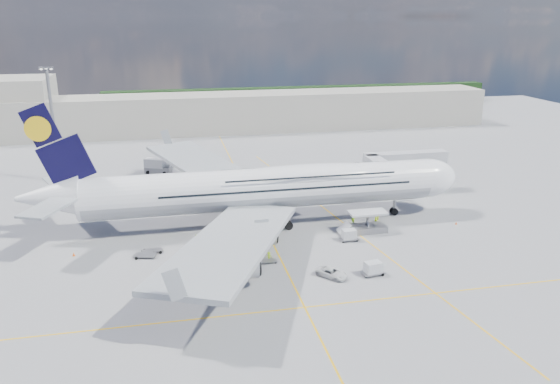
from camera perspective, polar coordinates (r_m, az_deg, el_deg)
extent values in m
plane|color=gray|center=(89.07, -0.61, -5.68)|extent=(300.00, 300.00, 0.00)
cube|color=#F6B50C|center=(89.07, -0.61, -5.68)|extent=(0.25, 220.00, 0.01)
cube|color=#F6B50C|center=(71.63, 2.60, -11.94)|extent=(120.00, 0.25, 0.01)
cube|color=#F6B50C|center=(101.37, 6.06, -2.78)|extent=(14.16, 99.06, 0.01)
cylinder|color=white|center=(95.90, -1.80, 0.39)|extent=(62.00, 7.20, 7.20)
cylinder|color=#9EA0A5|center=(95.95, -1.80, 0.31)|extent=(60.76, 7.13, 7.13)
ellipsoid|color=white|center=(96.98, 2.85, 1.80)|extent=(36.00, 6.84, 3.76)
ellipsoid|color=white|center=(105.57, 15.00, 1.42)|extent=(11.52, 7.20, 7.20)
ellipsoid|color=black|center=(106.89, 16.58, 1.82)|extent=(3.84, 4.16, 1.44)
cone|color=white|center=(96.35, -23.07, -0.49)|extent=(10.00, 6.84, 6.84)
cube|color=black|center=(93.77, -22.52, 4.69)|extent=(11.02, 0.46, 14.61)
cylinder|color=yellow|center=(93.71, -23.96, 6.08)|extent=(4.00, 0.60, 4.00)
cube|color=#999EA3|center=(114.37, -7.53, 2.52)|extent=(25.49, 39.15, 3.35)
cube|color=#999EA3|center=(76.64, -5.05, -5.24)|extent=(25.49, 39.15, 3.35)
cylinder|color=#B7BABF|center=(108.35, -4.51, 0.42)|extent=(5.20, 3.50, 3.50)
cylinder|color=#B7BABF|center=(117.93, -7.36, 1.78)|extent=(5.20, 3.50, 3.50)
cylinder|color=#B7BABF|center=(85.06, -2.28, -4.53)|extent=(5.20, 3.50, 3.50)
cylinder|color=#B7BABF|center=(74.97, -4.33, -7.78)|extent=(5.20, 3.50, 3.50)
cylinder|color=gray|center=(104.42, 11.86, -1.17)|extent=(0.44, 0.44, 3.80)
cylinder|color=black|center=(104.93, 11.80, -1.97)|extent=(1.30, 0.90, 1.30)
cylinder|color=gray|center=(97.38, -1.77, -2.19)|extent=(0.56, 0.56, 3.80)
cylinder|color=black|center=(100.84, -2.09, -2.35)|extent=(1.50, 0.90, 1.50)
cube|color=#B7B7BC|center=(110.56, 10.26, 2.65)|extent=(3.00, 10.00, 2.60)
cube|color=#B7B7BC|center=(118.13, 12.97, 3.46)|extent=(18.00, 3.00, 2.60)
cylinder|color=gray|center=(114.92, 10.54, 1.38)|extent=(0.80, 0.80, 7.10)
cylinder|color=black|center=(115.83, 10.45, -0.09)|extent=(0.90, 0.80, 0.90)
cylinder|color=gray|center=(122.54, 16.27, 1.99)|extent=(1.00, 1.00, 7.10)
cube|color=gray|center=(123.40, 16.14, 0.58)|extent=(2.00, 2.00, 0.80)
cylinder|color=#B7B7BC|center=(107.18, 11.01, 2.12)|extent=(3.60, 3.60, 2.80)
cube|color=silver|center=(94.87, 9.16, -2.14)|extent=(6.50, 3.20, 0.35)
cube|color=gray|center=(95.90, 9.07, -3.79)|extent=(6.50, 3.20, 1.10)
cube|color=gray|center=(95.37, 9.11, -2.96)|extent=(0.22, 1.99, 3.00)
cylinder|color=black|center=(94.07, 7.84, -4.30)|extent=(0.70, 0.30, 0.70)
cube|color=silver|center=(94.38, 6.69, -3.76)|extent=(2.16, 2.60, 1.60)
cylinder|color=gray|center=(129.46, -22.56, 6.24)|extent=(0.70, 0.70, 25.00)
cube|color=gray|center=(127.80, -23.24, 11.81)|extent=(3.00, 0.40, 0.60)
cube|color=#B2AD9E|center=(178.28, -6.69, 8.20)|extent=(180.00, 16.00, 12.00)
cube|color=#193814|center=(229.26, 2.37, 9.94)|extent=(160.00, 6.00, 8.00)
cube|color=gray|center=(87.54, -13.93, -6.41)|extent=(3.59, 2.44, 0.20)
cylinder|color=black|center=(87.08, -14.80, -6.71)|extent=(0.48, 0.20, 0.48)
cylinder|color=black|center=(88.14, -13.06, -6.27)|extent=(0.48, 0.20, 0.48)
cube|color=gray|center=(79.80, -8.28, -8.58)|extent=(2.87, 1.98, 0.16)
cylinder|color=black|center=(79.34, -9.01, -8.87)|extent=(0.38, 0.16, 0.38)
cylinder|color=black|center=(80.37, -7.55, -8.43)|extent=(0.38, 0.16, 0.38)
cube|color=silver|center=(79.49, -8.30, -8.13)|extent=(2.17, 1.73, 1.31)
cube|color=gray|center=(83.32, -1.27, -7.18)|extent=(2.80, 1.61, 0.16)
cylinder|color=black|center=(82.71, -1.95, -7.47)|extent=(0.40, 0.16, 0.40)
cylinder|color=black|center=(84.04, -0.61, -7.04)|extent=(0.40, 0.16, 0.40)
cube|color=gray|center=(88.86, -13.19, -5.99)|extent=(3.45, 2.42, 0.19)
cylinder|color=black|center=(88.40, -14.00, -6.28)|extent=(0.46, 0.19, 0.46)
cylinder|color=black|center=(89.45, -12.38, -5.86)|extent=(0.46, 0.19, 0.46)
cube|color=gray|center=(80.62, 9.67, -8.31)|extent=(3.40, 2.14, 0.19)
cylinder|color=black|center=(79.72, 8.97, -8.69)|extent=(0.47, 0.19, 0.47)
cylinder|color=black|center=(81.66, 10.34, -8.10)|extent=(0.47, 0.19, 0.47)
cube|color=silver|center=(80.26, 9.70, -7.76)|extent=(2.54, 1.91, 1.59)
cube|color=gray|center=(91.76, 7.21, -4.86)|extent=(3.09, 1.69, 0.18)
cylinder|color=black|center=(90.90, 6.60, -5.15)|extent=(0.45, 0.18, 0.45)
cylinder|color=black|center=(92.73, 7.81, -4.72)|extent=(0.45, 0.18, 0.45)
cube|color=silver|center=(91.45, 7.23, -4.39)|extent=(2.27, 1.57, 1.53)
cube|color=silver|center=(79.50, -5.26, -8.24)|extent=(2.95, 1.70, 1.29)
cube|color=black|center=(79.16, -5.28, -7.73)|extent=(1.16, 1.33, 0.50)
cylinder|color=black|center=(79.09, -5.93, -8.72)|extent=(0.64, 0.25, 0.64)
cylinder|color=black|center=(80.26, -4.59, -8.26)|extent=(0.64, 0.25, 0.64)
cube|color=gray|center=(106.22, -11.04, -1.50)|extent=(6.31, 2.52, 1.92)
cube|color=silver|center=(105.64, -11.46, -0.59)|extent=(4.69, 2.56, 2.11)
cube|color=silver|center=(105.98, -9.77, -0.97)|extent=(1.80, 2.27, 1.53)
cube|color=black|center=(105.94, -9.41, -0.85)|extent=(0.21, 1.92, 0.86)
cylinder|color=black|center=(105.35, -9.86, -1.84)|extent=(1.06, 0.34, 1.06)
cylinder|color=black|center=(107.42, -12.16, -1.59)|extent=(1.06, 0.34, 1.06)
cube|color=#F3550C|center=(105.85, -11.44, -0.93)|extent=(4.74, 2.61, 0.48)
cube|color=gray|center=(132.20, -12.61, 2.24)|extent=(6.54, 4.54, 1.89)
cube|color=silver|center=(131.75, -12.95, 2.98)|extent=(5.10, 3.98, 2.08)
cube|color=silver|center=(131.95, -11.61, 2.66)|extent=(2.43, 2.67, 1.51)
cube|color=black|center=(131.90, -11.33, 2.76)|extent=(0.89, 1.79, 0.85)
cylinder|color=black|center=(131.23, -11.69, 2.00)|extent=(1.04, 0.33, 1.04)
cylinder|color=black|center=(133.41, -13.49, 2.13)|extent=(1.04, 0.33, 1.04)
imported|color=silver|center=(79.12, 5.43, -8.42)|extent=(4.69, 4.97, 1.30)
imported|color=#B9DC17|center=(100.90, 10.20, -2.60)|extent=(0.69, 0.65, 1.58)
imported|color=#B3F91A|center=(98.93, 7.65, -2.87)|extent=(1.00, 1.01, 1.64)
imported|color=#C5F519|center=(90.10, -8.73, -4.97)|extent=(0.73, 1.18, 1.88)
imported|color=#C9FF1A|center=(99.17, 9.97, -2.97)|extent=(0.76, 0.87, 1.51)
imported|color=#AADA16|center=(83.56, -1.16, -6.76)|extent=(1.10, 0.79, 1.54)
cone|color=#F3550C|center=(103.02, 17.93, -3.10)|extent=(0.39, 0.39, 0.50)
cube|color=#F3550C|center=(103.10, 17.91, -3.22)|extent=(0.34, 0.34, 0.03)
cone|color=#F3550C|center=(115.88, -5.89, 0.05)|extent=(0.47, 0.47, 0.59)
cube|color=#F3550C|center=(115.97, -5.89, -0.09)|extent=(0.40, 0.40, 0.03)
cone|color=#F3550C|center=(120.44, -8.26, 0.63)|extent=(0.41, 0.41, 0.53)
cube|color=#F3550C|center=(120.51, -8.26, 0.51)|extent=(0.36, 0.36, 0.03)
cone|color=#F3550C|center=(84.24, -7.42, -7.08)|extent=(0.41, 0.41, 0.53)
cube|color=#F3550C|center=(84.35, -7.41, -7.24)|extent=(0.36, 0.36, 0.03)
cone|color=#F3550C|center=(80.20, -11.30, -8.62)|extent=(0.45, 0.45, 0.57)
cube|color=#F3550C|center=(80.32, -11.29, -8.80)|extent=(0.39, 0.39, 0.03)
cone|color=#F3550C|center=(91.35, -20.75, -6.10)|extent=(0.46, 0.46, 0.58)
cube|color=#F3550C|center=(91.46, -20.73, -6.25)|extent=(0.40, 0.40, 0.03)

